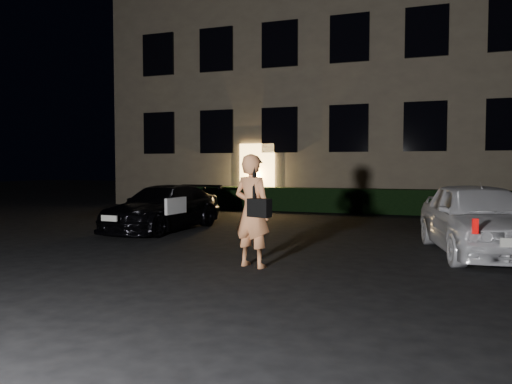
% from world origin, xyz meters
% --- Properties ---
extents(ground, '(80.00, 80.00, 0.00)m').
position_xyz_m(ground, '(0.00, 0.00, 0.00)').
color(ground, black).
rests_on(ground, ground).
extents(building, '(20.00, 8.11, 12.00)m').
position_xyz_m(building, '(-0.00, 14.99, 6.00)').
color(building, '#6F604F').
rests_on(building, ground).
extents(hedge, '(15.00, 0.70, 0.85)m').
position_xyz_m(hedge, '(0.00, 10.50, 0.42)').
color(hedge, black).
rests_on(hedge, ground).
extents(sedan, '(1.90, 4.11, 1.15)m').
position_xyz_m(sedan, '(-3.59, 4.03, 0.57)').
color(sedan, black).
rests_on(sedan, ground).
extents(hatch, '(2.36, 4.24, 1.37)m').
position_xyz_m(hatch, '(3.73, 2.92, 0.68)').
color(hatch, white).
rests_on(hatch, ground).
extents(man, '(0.77, 0.62, 1.84)m').
position_xyz_m(man, '(0.18, 0.42, 0.92)').
color(man, '#EF9259').
rests_on(man, ground).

